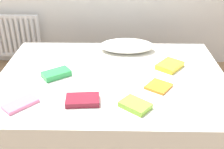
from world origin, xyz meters
name	(u,v)px	position (x,y,z in m)	size (l,w,h in m)	color
ground_plane	(112,121)	(0.00, 0.00, 0.00)	(8.00, 8.00, 0.00)	#93704C
bed	(112,100)	(0.00, 0.00, 0.25)	(2.00, 1.50, 0.50)	brown
radiator	(16,36)	(-1.24, 1.20, 0.39)	(0.62, 0.04, 0.55)	white
pillow	(127,46)	(0.14, 0.52, 0.56)	(0.55, 0.31, 0.11)	white
textbook_green	(56,74)	(-0.47, -0.03, 0.52)	(0.23, 0.13, 0.05)	green
textbook_maroon	(83,100)	(-0.21, -0.41, 0.52)	(0.25, 0.16, 0.04)	maroon
textbook_orange	(159,86)	(0.38, -0.20, 0.51)	(0.17, 0.18, 0.02)	orange
textbook_lime	(135,105)	(0.18, -0.47, 0.52)	(0.21, 0.15, 0.04)	#8CC638
textbook_yellow	(170,66)	(0.52, 0.15, 0.52)	(0.23, 0.17, 0.05)	yellow
textbook_pink	(21,104)	(-0.65, -0.46, 0.51)	(0.24, 0.12, 0.03)	pink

